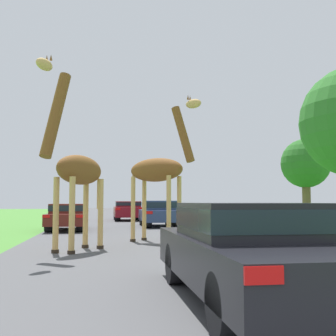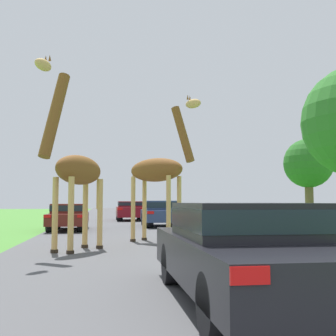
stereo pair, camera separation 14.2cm
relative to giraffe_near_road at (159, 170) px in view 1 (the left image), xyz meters
name	(u,v)px [view 1 (the left image)]	position (x,y,z in m)	size (l,w,h in m)	color
road	(115,221)	(-1.02, 15.91, -2.40)	(6.95, 120.00, 0.00)	#4C4C4F
giraffe_near_road	(159,170)	(0.00, 0.00, 0.00)	(2.39, 2.29, 4.83)	tan
giraffe_companion	(75,166)	(-2.63, -2.24, -0.07)	(1.88, 2.62, 5.10)	tan
car_lead_maroon	(249,248)	(0.09, -8.50, -1.68)	(1.78, 4.78, 1.34)	black
car_queue_right	(159,213)	(1.19, 8.94, -1.65)	(1.88, 4.22, 1.40)	navy
car_queue_left	(67,216)	(-3.53, 6.55, -1.72)	(1.71, 4.30, 1.25)	#561914
car_far_ahead	(128,210)	(-0.07, 16.51, -1.66)	(1.95, 4.36, 1.37)	maroon
tree_left_edge	(306,164)	(13.48, 16.05, 1.81)	(3.75, 3.75, 6.16)	brown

